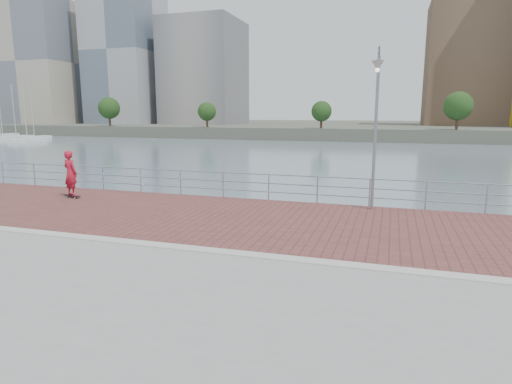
% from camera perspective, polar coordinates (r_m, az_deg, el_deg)
% --- Properties ---
extents(water, '(400.00, 400.00, 0.00)m').
position_cam_1_polar(water, '(12.08, -3.00, -17.30)').
color(water, slate).
rests_on(water, ground).
extents(brick_lane, '(40.00, 6.80, 0.02)m').
position_cam_1_polar(brick_lane, '(14.57, 1.91, -3.89)').
color(brick_lane, brown).
rests_on(brick_lane, seawall).
extents(curb, '(40.00, 0.40, 0.06)m').
position_cam_1_polar(curb, '(11.28, -3.10, -8.14)').
color(curb, '#B7B5AD').
rests_on(curb, seawall).
extents(far_shore, '(320.00, 95.00, 2.50)m').
position_cam_1_polar(far_shore, '(132.61, 16.11, 8.24)').
color(far_shore, '#4C5142').
rests_on(far_shore, ground).
extents(guardrail, '(39.06, 0.06, 1.13)m').
position_cam_1_polar(guardrail, '(17.65, 4.91, 0.89)').
color(guardrail, '#8C9EA8').
rests_on(guardrail, brick_lane).
extents(street_lamp, '(0.41, 1.20, 5.66)m').
position_cam_1_polar(street_lamp, '(16.09, 15.76, 11.52)').
color(street_lamp, gray).
rests_on(street_lamp, brick_lane).
extents(skateboard, '(0.88, 0.43, 0.10)m').
position_cam_1_polar(skateboard, '(20.11, -23.29, -0.47)').
color(skateboard, black).
rests_on(skateboard, brick_lane).
extents(skateboarder, '(0.81, 0.63, 1.95)m').
position_cam_1_polar(skateboarder, '(19.96, -23.49, 2.30)').
color(skateboarder, red).
rests_on(skateboarder, skateboard).
extents(shoreline_trees, '(144.54, 5.20, 6.93)m').
position_cam_1_polar(shoreline_trees, '(87.02, 16.25, 10.59)').
color(shoreline_trees, '#473323').
rests_on(shoreline_trees, far_shore).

